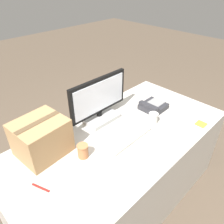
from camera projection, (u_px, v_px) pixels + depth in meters
ground_plane at (119, 194)px, 2.07m from camera, size 12.00×12.00×0.00m
office_desk at (120, 168)px, 1.87m from camera, size 1.80×0.90×0.73m
monitor at (99, 103)px, 1.76m from camera, size 0.55×0.23×0.37m
keyboard at (126, 136)px, 1.64m from camera, size 0.42×0.17×0.03m
desk_phone at (153, 106)px, 1.96m from camera, size 0.21×0.20×0.08m
paper_cup_left at (83, 151)px, 1.46m from camera, size 0.08×0.08×0.10m
paper_cup_right at (153, 118)px, 1.78m from camera, size 0.08×0.08×0.09m
spoon at (164, 97)px, 2.15m from camera, size 0.16×0.04×0.00m
cardboard_box at (41, 138)px, 1.45m from camera, size 0.34×0.31×0.26m
pen_marker at (40, 187)px, 1.27m from camera, size 0.05×0.12×0.01m
sticky_note_pad at (201, 124)px, 1.78m from camera, size 0.08×0.08×0.01m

